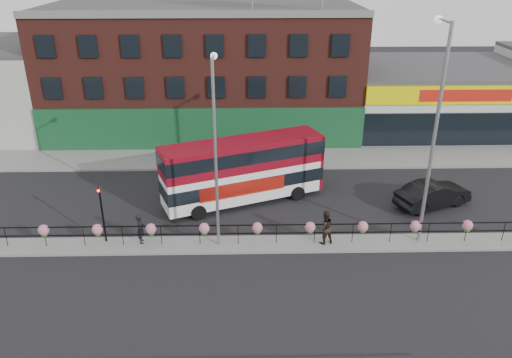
{
  "coord_description": "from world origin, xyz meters",
  "views": [
    {
      "loc": [
        -0.55,
        -22.44,
        14.13
      ],
      "look_at": [
        0.0,
        3.0,
        2.5
      ],
      "focal_mm": 35.0,
      "sensor_mm": 36.0,
      "label": 1
    }
  ],
  "objects_px": {
    "pedestrian_a": "(141,228)",
    "lamp_column_west": "(215,140)",
    "double_decker_bus": "(244,165)",
    "car": "(433,194)",
    "lamp_column_east": "(435,118)",
    "pedestrian_b": "(325,227)"
  },
  "relations": [
    {
      "from": "car",
      "to": "pedestrian_a",
      "type": "bearing_deg",
      "value": 80.05
    },
    {
      "from": "lamp_column_west",
      "to": "lamp_column_east",
      "type": "xyz_separation_m",
      "value": [
        10.59,
        0.19,
        0.95
      ]
    },
    {
      "from": "double_decker_bus",
      "to": "lamp_column_west",
      "type": "height_order",
      "value": "lamp_column_west"
    },
    {
      "from": "pedestrian_b",
      "to": "lamp_column_east",
      "type": "relative_size",
      "value": 0.17
    },
    {
      "from": "double_decker_bus",
      "to": "lamp_column_east",
      "type": "distance_m",
      "value": 11.3
    },
    {
      "from": "pedestrian_b",
      "to": "pedestrian_a",
      "type": "bearing_deg",
      "value": -18.1
    },
    {
      "from": "car",
      "to": "lamp_column_east",
      "type": "distance_m",
      "value": 7.5
    },
    {
      "from": "pedestrian_a",
      "to": "pedestrian_b",
      "type": "relative_size",
      "value": 0.88
    },
    {
      "from": "double_decker_bus",
      "to": "pedestrian_a",
      "type": "height_order",
      "value": "double_decker_bus"
    },
    {
      "from": "pedestrian_a",
      "to": "lamp_column_east",
      "type": "distance_m",
      "value": 15.79
    },
    {
      "from": "pedestrian_b",
      "to": "lamp_column_west",
      "type": "xyz_separation_m",
      "value": [
        -5.55,
        0.24,
        4.79
      ]
    },
    {
      "from": "lamp_column_east",
      "to": "pedestrian_a",
      "type": "bearing_deg",
      "value": -179.44
    },
    {
      "from": "lamp_column_west",
      "to": "lamp_column_east",
      "type": "bearing_deg",
      "value": 1.01
    },
    {
      "from": "double_decker_bus",
      "to": "lamp_column_west",
      "type": "distance_m",
      "value": 6.15
    },
    {
      "from": "pedestrian_a",
      "to": "car",
      "type": "bearing_deg",
      "value": -85.11
    },
    {
      "from": "car",
      "to": "lamp_column_east",
      "type": "relative_size",
      "value": 0.45
    },
    {
      "from": "car",
      "to": "lamp_column_west",
      "type": "relative_size",
      "value": 0.52
    },
    {
      "from": "pedestrian_b",
      "to": "lamp_column_east",
      "type": "xyz_separation_m",
      "value": [
        5.04,
        0.42,
        5.74
      ]
    },
    {
      "from": "lamp_column_east",
      "to": "double_decker_bus",
      "type": "bearing_deg",
      "value": 152.86
    },
    {
      "from": "pedestrian_a",
      "to": "lamp_column_west",
      "type": "relative_size",
      "value": 0.17
    },
    {
      "from": "double_decker_bus",
      "to": "pedestrian_b",
      "type": "bearing_deg",
      "value": -50.76
    },
    {
      "from": "pedestrian_a",
      "to": "lamp_column_west",
      "type": "height_order",
      "value": "lamp_column_west"
    }
  ]
}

